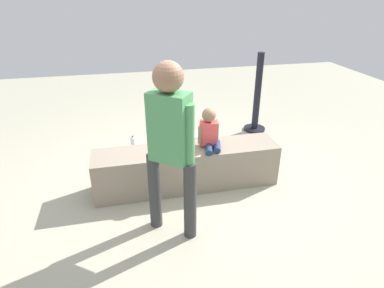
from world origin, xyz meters
name	(u,v)px	position (x,y,z in m)	size (l,w,h in m)	color
ground_plane	(187,185)	(0.00, 0.00, 0.00)	(12.00, 12.00, 0.00)	#A7A48E
concrete_ledge	(187,167)	(0.00, 0.00, 0.26)	(2.22, 0.47, 0.51)	gray
child_seated	(209,131)	(0.27, -0.02, 0.73)	(0.29, 0.34, 0.48)	navy
adult_standing	(170,138)	(-0.31, -0.77, 1.04)	(0.43, 0.38, 1.72)	#323334
cake_plate	(183,145)	(-0.03, 0.05, 0.53)	(0.22, 0.22, 0.07)	#4CA5D8
gift_bag	(173,147)	(-0.04, 0.80, 0.14)	(0.21, 0.11, 0.33)	#59C6B2
railing_post	(257,102)	(1.49, 1.43, 0.51)	(0.36, 0.36, 1.31)	black
water_bottle_near_gift	(133,142)	(-0.59, 1.21, 0.09)	(0.07, 0.07, 0.19)	silver
party_cup_red	(142,152)	(-0.48, 0.92, 0.05)	(0.07, 0.07, 0.09)	red
cake_box_white	(200,138)	(0.46, 1.16, 0.07)	(0.30, 0.33, 0.14)	white
handbag_black_leather	(130,160)	(-0.67, 0.63, 0.10)	(0.26, 0.11, 0.29)	black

